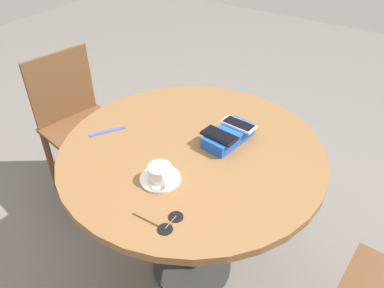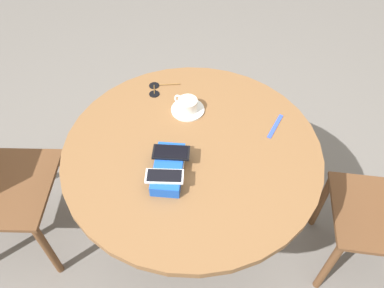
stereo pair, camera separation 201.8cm
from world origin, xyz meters
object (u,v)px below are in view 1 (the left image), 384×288
(lanyard_strap, at_px, (108,131))
(phone_black, at_px, (219,135))
(saucer, at_px, (160,179))
(sunglasses, at_px, (168,222))
(coffee_cup, at_px, (160,173))
(round_table, at_px, (192,169))
(phone_box, at_px, (229,136))
(chair_far_side, at_px, (80,125))
(phone_white, at_px, (239,124))

(lanyard_strap, bearing_deg, phone_black, 110.86)
(saucer, relative_size, sunglasses, 0.99)
(coffee_cup, bearing_deg, phone_black, 165.90)
(round_table, relative_size, phone_black, 7.07)
(phone_box, xyz_separation_m, phone_black, (0.05, -0.01, 0.03))
(phone_black, bearing_deg, sunglasses, 9.08)
(phone_black, bearing_deg, chair_far_side, -95.88)
(phone_box, bearing_deg, phone_white, 166.47)
(phone_white, xyz_separation_m, chair_far_side, (0.01, -0.98, -0.36))
(chair_far_side, bearing_deg, phone_box, 87.41)
(saucer, distance_m, chair_far_side, 1.00)
(round_table, distance_m, phone_white, 0.26)
(saucer, xyz_separation_m, chair_far_side, (-0.37, -0.88, -0.31))
(round_table, xyz_separation_m, chair_far_side, (-0.16, -0.87, -0.20))
(lanyard_strap, xyz_separation_m, chair_far_side, (-0.26, -0.52, -0.30))
(phone_box, relative_size, chair_far_side, 0.28)
(phone_black, relative_size, saucer, 1.01)
(phone_box, distance_m, phone_black, 0.06)
(round_table, bearing_deg, lanyard_strap, -74.33)
(coffee_cup, xyz_separation_m, sunglasses, (0.14, 0.14, -0.03))
(lanyard_strap, distance_m, chair_far_side, 0.66)
(chair_far_side, bearing_deg, sunglasses, 63.06)
(phone_box, distance_m, coffee_cup, 0.34)
(round_table, distance_m, coffee_cup, 0.25)
(phone_black, distance_m, coffee_cup, 0.29)
(phone_black, height_order, sunglasses, phone_black)
(phone_box, relative_size, sunglasses, 1.59)
(phone_white, bearing_deg, saucer, -14.14)
(coffee_cup, relative_size, lanyard_strap, 0.68)
(phone_box, xyz_separation_m, chair_far_side, (-0.04, -0.96, -0.33))
(coffee_cup, bearing_deg, sunglasses, 44.13)
(coffee_cup, height_order, lanyard_strap, coffee_cup)
(round_table, relative_size, chair_far_side, 1.23)
(phone_black, relative_size, coffee_cup, 1.44)
(sunglasses, distance_m, chair_far_side, 1.18)
(sunglasses, relative_size, chair_far_side, 0.17)
(round_table, relative_size, sunglasses, 7.07)
(phone_white, relative_size, phone_black, 0.97)
(phone_white, distance_m, coffee_cup, 0.40)
(phone_white, xyz_separation_m, lanyard_strap, (0.27, -0.46, -0.05))
(phone_box, xyz_separation_m, saucer, (0.33, -0.08, -0.02))
(phone_black, bearing_deg, phone_white, 167.19)
(phone_box, xyz_separation_m, lanyard_strap, (0.22, -0.44, -0.02))
(phone_white, height_order, sunglasses, phone_white)
(phone_box, distance_m, saucer, 0.34)
(phone_white, bearing_deg, lanyard_strap, -59.09)
(phone_white, bearing_deg, coffee_cup, -13.74)
(phone_black, bearing_deg, lanyard_strap, -69.14)
(phone_white, height_order, saucer, phone_white)
(saucer, bearing_deg, sunglasses, 44.22)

